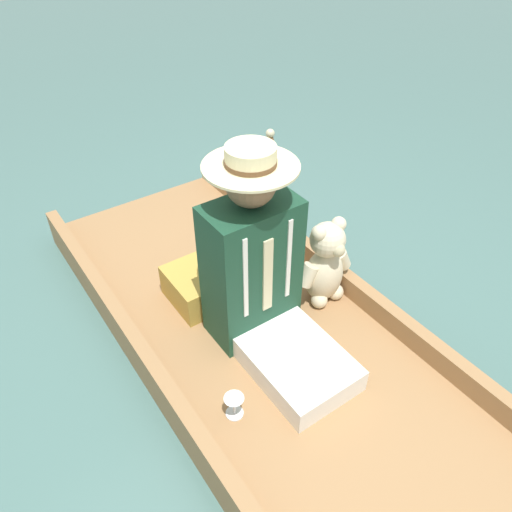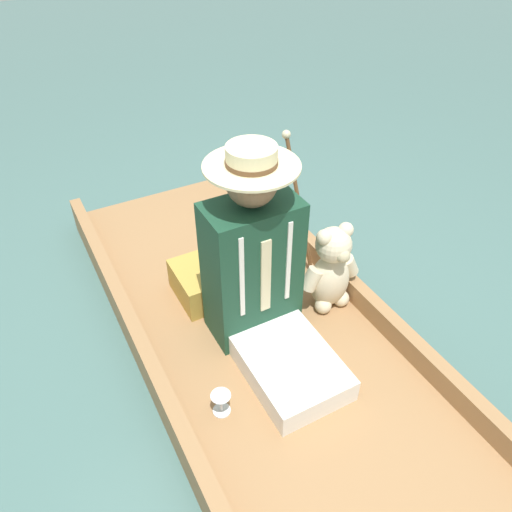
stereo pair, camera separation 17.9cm
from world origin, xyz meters
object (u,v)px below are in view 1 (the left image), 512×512
(teddy_bear, at_px, (325,264))
(wine_glass, at_px, (234,403))
(seated_person, at_px, (261,277))
(walking_cane, at_px, (283,188))

(teddy_bear, distance_m, wine_glass, 0.78)
(seated_person, xyz_separation_m, wine_glass, (0.32, 0.28, -0.27))
(teddy_bear, distance_m, walking_cane, 0.46)
(teddy_bear, xyz_separation_m, walking_cane, (-0.06, -0.42, 0.18))
(walking_cane, bearing_deg, seated_person, 44.50)
(teddy_bear, bearing_deg, wine_glass, 23.32)
(seated_person, distance_m, teddy_bear, 0.40)
(wine_glass, bearing_deg, walking_cane, -136.79)
(seated_person, bearing_deg, walking_cane, -140.07)
(seated_person, bearing_deg, wine_glass, 36.78)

